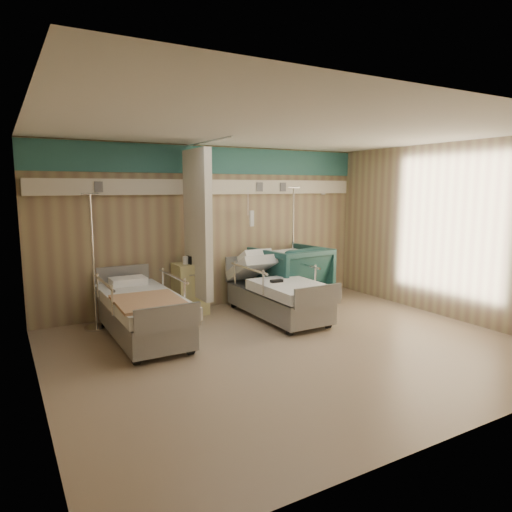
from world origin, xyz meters
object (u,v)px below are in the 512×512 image
Objects in this scene: bed_right at (277,298)px; bed_left at (143,317)px; iv_stand_left at (96,302)px; visitor_armchair at (290,275)px; iv_stand_right at (292,278)px; bedside_cabinet at (190,289)px.

bed_right and bed_left have the same top height.
iv_stand_left is (-0.48, 0.82, 0.10)m from bed_left.
visitor_armchair is at bearing -3.78° from iv_stand_left.
iv_stand_left is at bearing -9.05° from visitor_armchair.
bed_left is 0.96m from iv_stand_left.
bed_right is 1.11m from iv_stand_right.
bed_right is 2.20m from bed_left.
bedside_cabinet is 0.73× the size of visitor_armchair.
bed_right is 1.85× the size of visitor_armchair.
bed_left is 2.92m from visitor_armchair.
visitor_armchair is at bearing -134.94° from iv_stand_right.
visitor_armchair is (1.80, -0.30, 0.11)m from bedside_cabinet.
bed_left is at bearing 180.00° from bed_right.
bed_right is at bearing -17.01° from iv_stand_left.
iv_stand_left is at bearing 120.34° from bed_left.
bedside_cabinet is 1.53m from iv_stand_left.
bedside_cabinet is at bearing 175.75° from iv_stand_right.
iv_stand_right reaches higher than visitor_armchair.
iv_stand_right reaches higher than bed_right.
bedside_cabinet reaches higher than bed_right.
iv_stand_left reaches higher than visitor_armchair.
iv_stand_right reaches higher than bed_left.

